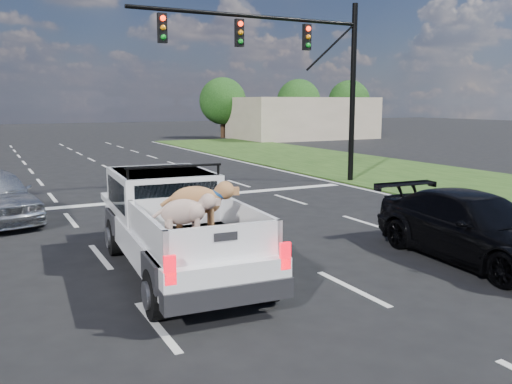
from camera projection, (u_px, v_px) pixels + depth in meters
ground at (263, 306)px, 8.63m from camera, size 160.00×160.00×0.00m
road_markings at (148, 224)px, 14.39m from camera, size 17.75×60.00×0.01m
grass_shoulder_right at (501, 190)px, 19.75m from camera, size 8.00×60.00×0.06m
traffic_signal at (302, 61)px, 20.31m from camera, size 9.11×0.31×7.00m
building_right at (303, 118)px, 48.08m from camera, size 12.00×7.00×3.60m
tree_far_d at (223, 101)px, 48.65m from camera, size 4.20×4.20×5.40m
tree_far_e at (299, 101)px, 52.25m from camera, size 4.20×4.20×5.40m
tree_far_f at (349, 101)px, 54.95m from camera, size 4.20×4.20×5.40m
pickup_truck at (176, 222)px, 10.25m from camera, size 2.36×5.57×2.04m
black_coupe at (475, 228)px, 10.98m from camera, size 2.20×4.85×1.38m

